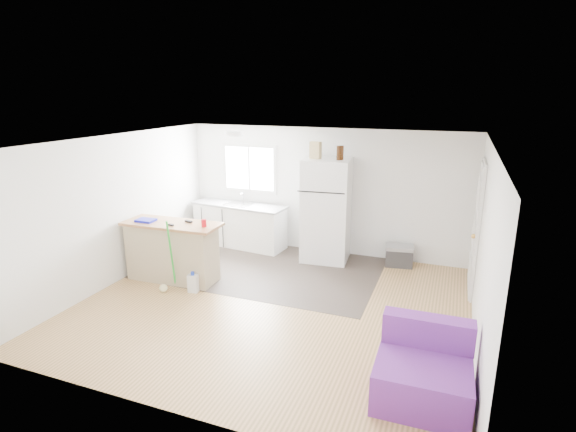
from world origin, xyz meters
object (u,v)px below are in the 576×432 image
object	(u,v)px
cardboard_box	(316,150)
bottle_right	(342,153)
cleaner_jug	(193,283)
blue_tray	(146,220)
cooler	(399,255)
refrigerator	(326,210)
mop	(166,278)
bottle_left	(339,153)
red_cup	(204,223)
kitchen_cabinets	(240,224)
peninsula	(172,251)
purple_seat	(423,373)

from	to	relation	value
cardboard_box	bottle_right	xyz separation A→B (m)	(0.47, 0.02, -0.03)
cleaner_jug	blue_tray	distance (m)	1.33
cooler	refrigerator	bearing A→B (deg)	177.35
mop	bottle_left	bearing A→B (deg)	21.99
cooler	red_cup	bearing A→B (deg)	-153.34
mop	blue_tray	size ratio (longest dim) A/B	3.98
kitchen_cabinets	peninsula	size ratio (longest dim) A/B	1.22
cleaner_jug	red_cup	xyz separation A→B (m)	(0.06, 0.31, 0.90)
kitchen_cabinets	blue_tray	bearing A→B (deg)	-102.64
purple_seat	red_cup	world-z (taller)	red_cup
bottle_right	kitchen_cabinets	bearing A→B (deg)	175.89
kitchen_cabinets	cleaner_jug	xyz separation A→B (m)	(0.31, -2.25, -0.29)
cardboard_box	purple_seat	bearing A→B (deg)	-56.38
blue_tray	bottle_right	distance (m)	3.50
peninsula	mop	size ratio (longest dim) A/B	1.37
blue_tray	bottle_left	size ratio (longest dim) A/B	1.20
peninsula	bottle_left	bearing A→B (deg)	35.05
refrigerator	blue_tray	bearing A→B (deg)	-147.91
red_cup	bottle_left	size ratio (longest dim) A/B	0.48
blue_tray	cooler	bearing A→B (deg)	27.97
peninsula	cardboard_box	xyz separation A→B (m)	(1.90, 1.76, 1.54)
kitchen_cabinets	purple_seat	xyz separation A→B (m)	(3.89, -3.57, -0.16)
red_cup	bottle_right	distance (m)	2.67
mop	blue_tray	xyz separation A→B (m)	(-0.58, 0.36, 0.78)
cooler	cardboard_box	world-z (taller)	cardboard_box
cardboard_box	bottle_left	distance (m)	0.43
red_cup	cardboard_box	size ratio (longest dim) A/B	0.40
purple_seat	cleaner_jug	bearing A→B (deg)	158.79
mop	purple_seat	bearing A→B (deg)	-39.91
purple_seat	blue_tray	size ratio (longest dim) A/B	3.17
mop	red_cup	bearing A→B (deg)	19.73
refrigerator	blue_tray	distance (m)	3.17
peninsula	purple_seat	xyz separation A→B (m)	(4.15, -1.63, -0.22)
mop	red_cup	distance (m)	1.04
bottle_right	mop	bearing A→B (deg)	-134.61
refrigerator	red_cup	distance (m)	2.36
cardboard_box	bottle_left	world-z (taller)	cardboard_box
peninsula	purple_seat	distance (m)	4.47
cleaner_jug	blue_tray	world-z (taller)	blue_tray
bottle_right	bottle_left	bearing A→B (deg)	-133.18
purple_seat	red_cup	xyz separation A→B (m)	(-3.52, 1.62, 0.77)
cooler	cardboard_box	size ratio (longest dim) A/B	1.80
kitchen_cabinets	red_cup	size ratio (longest dim) A/B	16.62
refrigerator	mop	world-z (taller)	refrigerator
red_cup	blue_tray	world-z (taller)	red_cup
mop	red_cup	world-z (taller)	mop
peninsula	cardboard_box	world-z (taller)	cardboard_box
purple_seat	bottle_left	xyz separation A→B (m)	(-1.83, 3.37, 1.73)
cleaner_jug	blue_tray	size ratio (longest dim) A/B	1.13
refrigerator	red_cup	xyz separation A→B (m)	(-1.47, -1.84, 0.11)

